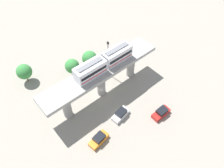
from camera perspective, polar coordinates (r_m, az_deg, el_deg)
ground_plane at (r=51.43m, az=-2.71°, el=-2.30°), size 120.00×120.00×0.00m
viaduct at (r=46.99m, az=-2.96°, el=2.06°), size 5.20×28.00×7.72m
train at (r=44.96m, az=-2.08°, el=5.66°), size 2.64×13.55×3.24m
parked_car_white at (r=47.15m, az=2.25°, el=-7.81°), size 2.45×4.43×1.76m
parked_car_orange at (r=44.38m, az=-3.43°, el=-14.07°), size 2.41×4.42×1.76m
parked_car_red at (r=48.47m, az=12.59°, el=-7.25°), size 1.89×4.24×1.76m
tree_near_viaduct at (r=55.32m, az=-21.74°, el=2.96°), size 3.62×3.62×5.02m
tree_mid_lot at (r=53.82m, az=-10.26°, el=4.58°), size 3.49×3.49×4.75m
tree_far_corner at (r=54.68m, az=-5.81°, el=6.61°), size 3.73×3.73×5.21m
signal_post at (r=51.09m, az=-1.00°, el=6.77°), size 0.44×0.28×10.32m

